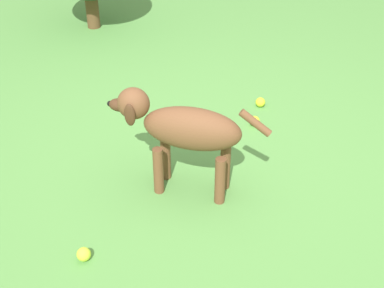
% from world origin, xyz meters
% --- Properties ---
extents(ground, '(14.00, 14.00, 0.00)m').
position_xyz_m(ground, '(0.00, 0.00, 0.00)').
color(ground, '#548C42').
extents(dog, '(0.78, 0.42, 0.57)m').
position_xyz_m(dog, '(0.01, -0.21, 0.38)').
color(dog, brown).
rests_on(dog, ground).
extents(tennis_ball_0, '(0.07, 0.07, 0.07)m').
position_xyz_m(tennis_ball_0, '(0.00, -0.90, 0.03)').
color(tennis_ball_0, '#C1E134').
rests_on(tennis_ball_0, ground).
extents(tennis_ball_1, '(0.07, 0.07, 0.07)m').
position_xyz_m(tennis_ball_1, '(-0.05, 0.56, 0.03)').
color(tennis_ball_1, yellow).
rests_on(tennis_ball_1, ground).
extents(tennis_ball_2, '(0.07, 0.07, 0.07)m').
position_xyz_m(tennis_ball_2, '(-0.15, 0.79, 0.03)').
color(tennis_ball_2, '#CAE129').
rests_on(tennis_ball_2, ground).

